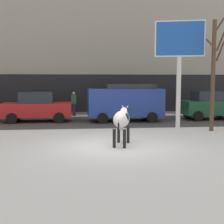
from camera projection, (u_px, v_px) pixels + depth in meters
ground_plane at (113, 146)px, 11.61m from camera, size 120.00×120.00×0.00m
road_strip at (101, 122)px, 18.69m from camera, size 60.00×5.60×0.01m
building_facade at (95, 33)px, 25.14m from camera, size 44.00×6.10×13.00m
cow_holstein at (122, 120)px, 11.69m from camera, size 0.98×1.93×1.54m
billboard at (180, 45)px, 15.46m from camera, size 2.49×0.81×5.56m
car_red_sedan at (37, 107)px, 18.64m from camera, size 4.24×2.05×1.84m
car_blue_van at (125, 101)px, 18.80m from camera, size 4.64×2.20×2.32m
car_darkgreen_hatchback at (209, 105)px, 19.74m from camera, size 3.54×1.98×1.86m
pedestrian_near_billboard at (48, 104)px, 21.56m from camera, size 0.36×0.24×1.73m
pedestrian_by_cars at (74, 104)px, 21.75m from camera, size 0.36×0.24×1.73m
pedestrian_far_left at (111, 103)px, 22.02m from camera, size 0.36×0.24×1.73m
bare_tree_far_back at (214, 71)px, 14.87m from camera, size 1.01×1.00×5.74m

